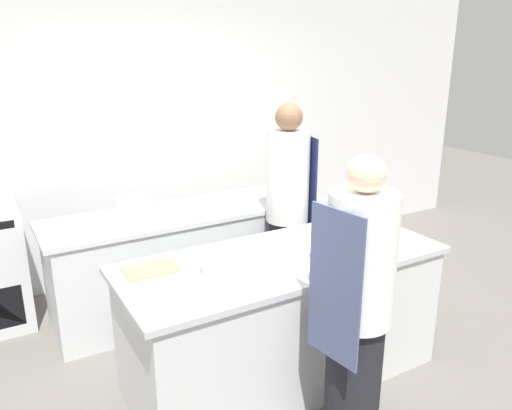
% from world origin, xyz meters
% --- Properties ---
extents(ground_plane, '(16.00, 16.00, 0.00)m').
position_xyz_m(ground_plane, '(0.00, 0.00, 0.00)').
color(ground_plane, '#605B56').
extents(wall_back, '(8.00, 0.06, 2.80)m').
position_xyz_m(wall_back, '(0.00, 2.13, 1.40)').
color(wall_back, silver).
rests_on(wall_back, ground_plane).
extents(prep_counter, '(2.12, 0.87, 0.88)m').
position_xyz_m(prep_counter, '(0.00, 0.00, 0.44)').
color(prep_counter, silver).
rests_on(prep_counter, ground_plane).
extents(pass_counter, '(2.16, 0.68, 0.88)m').
position_xyz_m(pass_counter, '(-0.25, 1.21, 0.44)').
color(pass_counter, silver).
rests_on(pass_counter, ground_plane).
extents(chef_at_prep_near, '(0.40, 0.38, 1.67)m').
position_xyz_m(chef_at_prep_near, '(0.01, -0.70, 0.83)').
color(chef_at_prep_near, black).
rests_on(chef_at_prep_near, ground_plane).
extents(chef_at_stove, '(0.39, 0.37, 1.76)m').
position_xyz_m(chef_at_stove, '(0.54, 0.76, 0.89)').
color(chef_at_stove, black).
rests_on(chef_at_stove, ground_plane).
extents(bottle_olive_oil, '(0.08, 0.08, 0.18)m').
position_xyz_m(bottle_olive_oil, '(0.52, 0.25, 0.96)').
color(bottle_olive_oil, '#19471E').
rests_on(bottle_olive_oil, prep_counter).
extents(bottle_vinegar, '(0.07, 0.07, 0.26)m').
position_xyz_m(bottle_vinegar, '(0.92, 0.30, 0.99)').
color(bottle_vinegar, '#5B2319').
rests_on(bottle_vinegar, prep_counter).
extents(bottle_wine, '(0.07, 0.07, 0.31)m').
position_xyz_m(bottle_wine, '(0.82, 0.09, 1.01)').
color(bottle_wine, black).
rests_on(bottle_wine, prep_counter).
extents(bottle_cooking_oil, '(0.08, 0.08, 0.21)m').
position_xyz_m(bottle_cooking_oil, '(0.16, -0.15, 0.96)').
color(bottle_cooking_oil, '#2D5175').
rests_on(bottle_cooking_oil, prep_counter).
extents(bottle_sauce, '(0.07, 0.07, 0.22)m').
position_xyz_m(bottle_sauce, '(0.72, -0.24, 0.97)').
color(bottle_sauce, silver).
rests_on(bottle_sauce, prep_counter).
extents(bowl_mixing_large, '(0.27, 0.27, 0.09)m').
position_xyz_m(bowl_mixing_large, '(0.54, -0.05, 0.93)').
color(bowl_mixing_large, navy).
rests_on(bowl_mixing_large, prep_counter).
extents(bowl_prep_small, '(0.27, 0.27, 0.05)m').
position_xyz_m(bowl_prep_small, '(-0.45, -0.01, 0.91)').
color(bowl_prep_small, '#B7BABC').
rests_on(bowl_prep_small, prep_counter).
extents(cup, '(0.08, 0.08, 0.08)m').
position_xyz_m(cup, '(-0.70, -0.17, 0.92)').
color(cup, white).
rests_on(cup, prep_counter).
extents(cutting_board, '(0.31, 0.22, 0.01)m').
position_xyz_m(cutting_board, '(-0.81, 0.23, 0.89)').
color(cutting_board, tan).
rests_on(cutting_board, prep_counter).
extents(stockpot, '(0.26, 0.26, 0.19)m').
position_xyz_m(stockpot, '(-0.63, 1.15, 0.98)').
color(stockpot, silver).
rests_on(stockpot, pass_counter).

